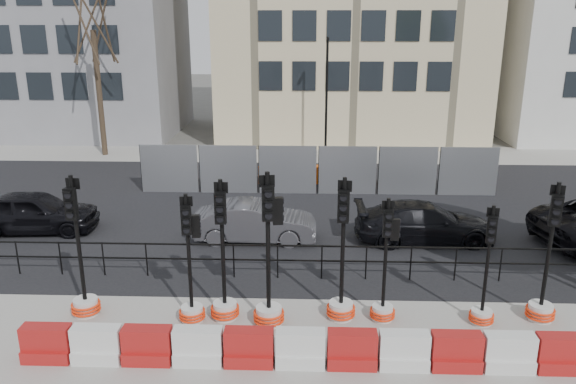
{
  "coord_description": "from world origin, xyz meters",
  "views": [
    {
      "loc": [
        -0.43,
        -12.79,
        6.83
      ],
      "look_at": [
        -0.98,
        3.0,
        1.94
      ],
      "focal_mm": 35.0,
      "sensor_mm": 36.0,
      "label": 1
    }
  ],
  "objects_px": {
    "traffic_signal_h": "(543,293)",
    "car_a": "(34,212)",
    "traffic_signal_d": "(269,290)",
    "traffic_signal_a": "(83,288)",
    "car_c": "(424,222)"
  },
  "relations": [
    {
      "from": "car_a",
      "to": "car_c",
      "type": "bearing_deg",
      "value": -95.72
    },
    {
      "from": "traffic_signal_d",
      "to": "car_c",
      "type": "distance_m",
      "value": 7.01
    },
    {
      "from": "traffic_signal_a",
      "to": "car_c",
      "type": "distance_m",
      "value": 10.32
    },
    {
      "from": "traffic_signal_a",
      "to": "car_a",
      "type": "height_order",
      "value": "traffic_signal_a"
    },
    {
      "from": "traffic_signal_d",
      "to": "car_a",
      "type": "distance_m",
      "value": 10.0
    },
    {
      "from": "traffic_signal_h",
      "to": "traffic_signal_d",
      "type": "bearing_deg",
      "value": -159.52
    },
    {
      "from": "traffic_signal_h",
      "to": "car_a",
      "type": "xyz_separation_m",
      "value": [
        -14.58,
        5.29,
        -0.0
      ]
    },
    {
      "from": "traffic_signal_h",
      "to": "car_a",
      "type": "relative_size",
      "value": 0.81
    },
    {
      "from": "traffic_signal_h",
      "to": "car_a",
      "type": "bearing_deg",
      "value": 176.8
    },
    {
      "from": "traffic_signal_a",
      "to": "traffic_signal_h",
      "type": "height_order",
      "value": "traffic_signal_a"
    },
    {
      "from": "traffic_signal_a",
      "to": "car_c",
      "type": "height_order",
      "value": "traffic_signal_a"
    },
    {
      "from": "traffic_signal_d",
      "to": "traffic_signal_h",
      "type": "relative_size",
      "value": 1.08
    },
    {
      "from": "traffic_signal_d",
      "to": "car_c",
      "type": "bearing_deg",
      "value": 40.48
    },
    {
      "from": "traffic_signal_a",
      "to": "car_a",
      "type": "distance_m",
      "value": 6.61
    },
    {
      "from": "traffic_signal_a",
      "to": "traffic_signal_d",
      "type": "distance_m",
      "value": 4.45
    }
  ]
}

